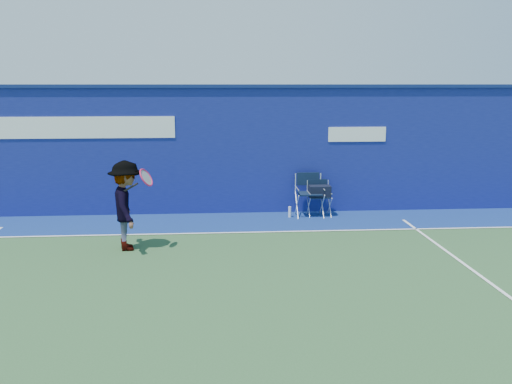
{
  "coord_description": "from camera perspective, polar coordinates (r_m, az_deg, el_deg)",
  "views": [
    {
      "loc": [
        0.22,
        -7.83,
        3.1
      ],
      "look_at": [
        0.98,
        2.6,
        1.0
      ],
      "focal_mm": 38.0,
      "sensor_mm": 36.0,
      "label": 1
    }
  ],
  "objects": [
    {
      "name": "out_of_bounds_strip",
      "position": [
        12.33,
        -5.08,
        -3.24
      ],
      "size": [
        24.0,
        1.8,
        0.01
      ],
      "primitive_type": "cube",
      "color": "navy",
      "rests_on": "ground"
    },
    {
      "name": "tennis_player",
      "position": [
        10.45,
        -13.46,
        -1.39
      ],
      "size": [
        0.98,
        1.21,
        1.7
      ],
      "color": "#EA4738",
      "rests_on": "ground"
    },
    {
      "name": "directors_chair_right",
      "position": [
        12.94,
        6.66,
        -0.97
      ],
      "size": [
        0.51,
        0.45,
        0.85
      ],
      "color": "silver",
      "rests_on": "ground"
    },
    {
      "name": "stadium_wall",
      "position": [
        13.12,
        -5.15,
        4.53
      ],
      "size": [
        24.0,
        0.5,
        3.08
      ],
      "color": "navy",
      "rests_on": "ground"
    },
    {
      "name": "court_lines",
      "position": [
        8.98,
        -5.41,
        -8.81
      ],
      "size": [
        24.0,
        12.0,
        0.01
      ],
      "color": "white",
      "rests_on": "out_of_bounds_strip"
    },
    {
      "name": "ground",
      "position": [
        8.42,
        -5.49,
        -10.29
      ],
      "size": [
        80.0,
        80.0,
        0.0
      ],
      "primitive_type": "plane",
      "color": "#2C512B",
      "rests_on": "ground"
    },
    {
      "name": "directors_chair_left",
      "position": [
        12.89,
        5.64,
        -1.16
      ],
      "size": [
        0.61,
        0.54,
        1.01
      ],
      "color": "silver",
      "rests_on": "ground"
    },
    {
      "name": "water_bottle",
      "position": [
        12.77,
        3.57,
        -2.11
      ],
      "size": [
        0.07,
        0.07,
        0.26
      ],
      "primitive_type": "cylinder",
      "color": "silver",
      "rests_on": "ground"
    }
  ]
}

